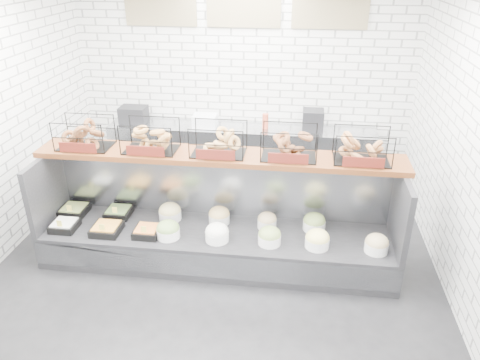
# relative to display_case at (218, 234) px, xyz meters

# --- Properties ---
(ground) EXTENTS (5.50, 5.50, 0.00)m
(ground) POSITION_rel_display_case_xyz_m (-0.00, -0.34, -0.33)
(ground) COLOR black
(ground) RESTS_ON ground
(room_shell) EXTENTS (5.02, 5.51, 3.01)m
(room_shell) POSITION_rel_display_case_xyz_m (-0.00, 0.26, 1.73)
(room_shell) COLOR white
(room_shell) RESTS_ON ground
(display_case) EXTENTS (4.00, 0.90, 1.20)m
(display_case) POSITION_rel_display_case_xyz_m (0.00, 0.00, 0.00)
(display_case) COLOR black
(display_case) RESTS_ON ground
(bagel_shelf) EXTENTS (4.10, 0.50, 0.40)m
(bagel_shelf) POSITION_rel_display_case_xyz_m (0.00, 0.18, 1.05)
(bagel_shelf) COLOR #49220F
(bagel_shelf) RESTS_ON display_case
(prep_counter) EXTENTS (4.00, 0.60, 1.20)m
(prep_counter) POSITION_rel_display_case_xyz_m (-0.01, 2.09, 0.14)
(prep_counter) COLOR #93969B
(prep_counter) RESTS_ON ground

